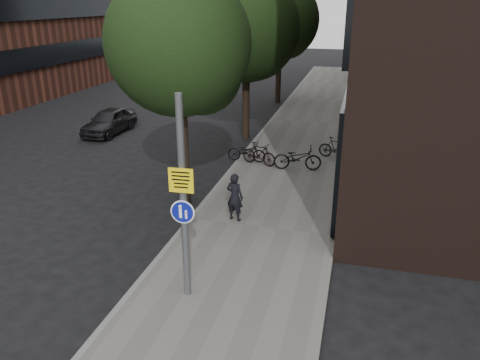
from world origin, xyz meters
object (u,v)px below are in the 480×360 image
(pedestrian, at_px, (235,197))
(parked_car_near, at_px, (109,121))
(signpost, at_px, (183,200))
(parked_bike_facade_near, at_px, (297,158))

(pedestrian, relative_size, parked_car_near, 0.40)
(signpost, distance_m, pedestrian, 4.37)
(pedestrian, height_order, parked_bike_facade_near, pedestrian)
(signpost, height_order, parked_bike_facade_near, signpost)
(parked_bike_facade_near, bearing_deg, signpost, 163.42)
(parked_car_near, bearing_deg, pedestrian, -41.70)
(signpost, distance_m, parked_car_near, 15.58)
(signpost, bearing_deg, parked_bike_facade_near, 79.07)
(pedestrian, xyz_separation_m, parked_car_near, (-9.05, 8.52, -0.24))
(signpost, xyz_separation_m, parked_car_near, (-9.01, 12.58, -1.84))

